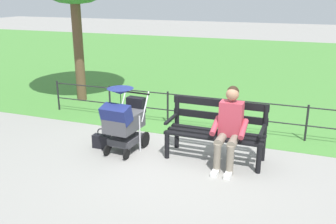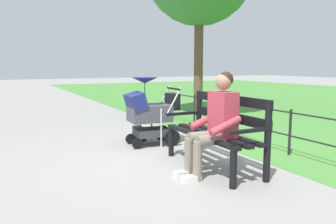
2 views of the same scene
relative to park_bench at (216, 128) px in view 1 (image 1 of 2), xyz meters
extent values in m
plane|color=gray|center=(0.66, 0.12, -0.53)|extent=(60.00, 60.00, 0.00)
cube|color=#478438|center=(0.66, -8.68, -0.52)|extent=(40.00, 16.00, 0.01)
cube|color=black|center=(0.00, -0.06, -0.08)|extent=(1.60, 0.12, 0.04)
cube|color=black|center=(0.00, 0.12, -0.08)|extent=(1.60, 0.12, 0.04)
cube|color=black|center=(0.00, 0.30, -0.08)|extent=(1.60, 0.12, 0.04)
cube|color=black|center=(0.00, -0.16, 0.14)|extent=(1.60, 0.05, 0.12)
cube|color=black|center=(0.00, -0.16, 0.37)|extent=(1.60, 0.05, 0.12)
cylinder|color=black|center=(-0.75, 0.32, -0.30)|extent=(0.08, 0.08, 0.45)
cylinder|color=black|center=(-0.75, -0.16, -0.05)|extent=(0.08, 0.08, 0.95)
cube|color=black|center=(-0.75, 0.12, 0.10)|extent=(0.06, 0.56, 0.04)
cylinder|color=black|center=(0.75, 0.31, -0.30)|extent=(0.08, 0.08, 0.45)
cylinder|color=black|center=(0.75, -0.17, -0.05)|extent=(0.08, 0.08, 0.95)
cube|color=black|center=(0.75, 0.11, 0.10)|extent=(0.06, 0.56, 0.04)
cylinder|color=slate|center=(-0.35, 0.34, -0.06)|extent=(0.14, 0.40, 0.14)
cylinder|color=slate|center=(-0.15, 0.33, -0.06)|extent=(0.14, 0.40, 0.14)
cylinder|color=slate|center=(-0.35, 0.54, -0.29)|extent=(0.11, 0.11, 0.47)
cylinder|color=slate|center=(-0.15, 0.53, -0.29)|extent=(0.11, 0.11, 0.47)
cube|color=silver|center=(-0.35, 0.62, -0.49)|extent=(0.10, 0.22, 0.07)
cube|color=silver|center=(-0.15, 0.61, -0.49)|extent=(0.10, 0.22, 0.07)
cube|color=#B23847|center=(-0.25, 0.12, 0.22)|extent=(0.36, 0.22, 0.56)
cylinder|color=#B23847|center=(-0.47, 0.24, 0.12)|extent=(0.09, 0.43, 0.23)
cylinder|color=#B23847|center=(-0.03, 0.23, 0.12)|extent=(0.09, 0.43, 0.23)
sphere|color=#A37556|center=(-0.25, 0.12, 0.62)|extent=(0.20, 0.20, 0.20)
sphere|color=black|center=(-0.25, 0.09, 0.65)|extent=(0.19, 0.19, 0.19)
cylinder|color=black|center=(1.28, 0.01, -0.39)|extent=(0.05, 0.28, 0.28)
cylinder|color=black|center=(1.74, -0.02, -0.39)|extent=(0.05, 0.28, 0.28)
cylinder|color=black|center=(1.36, 0.61, -0.44)|extent=(0.04, 0.18, 0.18)
cylinder|color=black|center=(1.74, 0.58, -0.44)|extent=(0.04, 0.18, 0.18)
cube|color=#38383D|center=(1.53, 0.29, -0.31)|extent=(0.46, 0.55, 0.12)
cylinder|color=silver|center=(1.29, 0.21, -0.20)|extent=(0.03, 0.03, 0.65)
cylinder|color=silver|center=(1.75, 0.18, -0.20)|extent=(0.03, 0.03, 0.65)
cube|color=#47474C|center=(1.53, 0.31, 0.02)|extent=(0.51, 0.71, 0.28)
cube|color=navy|center=(1.55, 0.55, 0.22)|extent=(0.50, 0.34, 0.33)
cylinder|color=black|center=(1.50, -0.13, 0.42)|extent=(0.52, 0.07, 0.03)
cylinder|color=silver|center=(1.28, -0.01, 0.22)|extent=(0.05, 0.30, 0.49)
cylinder|color=silver|center=(1.74, -0.04, 0.22)|extent=(0.05, 0.30, 0.49)
cone|color=navy|center=(1.54, 0.39, 0.57)|extent=(0.47, 0.47, 0.10)
cylinder|color=black|center=(1.54, 0.39, 0.39)|extent=(0.01, 0.01, 0.30)
cube|color=black|center=(1.50, -0.11, 0.20)|extent=(0.33, 0.18, 0.28)
cube|color=black|center=(1.99, 0.32, -0.41)|extent=(0.32, 0.14, 0.24)
torus|color=black|center=(1.99, 0.32, -0.24)|extent=(0.16, 0.02, 0.16)
cylinder|color=black|center=(-1.39, -1.30, -0.18)|extent=(0.04, 0.04, 0.70)
cylinder|color=black|center=(-0.02, -1.30, -0.18)|extent=(0.04, 0.04, 0.70)
cylinder|color=black|center=(1.35, -1.30, -0.18)|extent=(0.04, 0.04, 0.70)
cylinder|color=black|center=(2.71, -1.30, -0.18)|extent=(0.04, 0.04, 0.70)
cylinder|color=black|center=(4.08, -1.30, -0.18)|extent=(0.04, 0.04, 0.70)
cylinder|color=black|center=(0.66, -1.30, 0.12)|extent=(6.84, 0.02, 0.02)
cylinder|color=black|center=(0.66, -1.30, -0.23)|extent=(6.84, 0.02, 0.02)
cylinder|color=brown|center=(4.07, -2.24, 0.87)|extent=(0.24, 0.24, 2.80)
camera|label=1|loc=(-1.27, 5.64, 2.12)|focal=39.78mm
camera|label=2|loc=(-3.58, 2.57, 0.83)|focal=35.83mm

